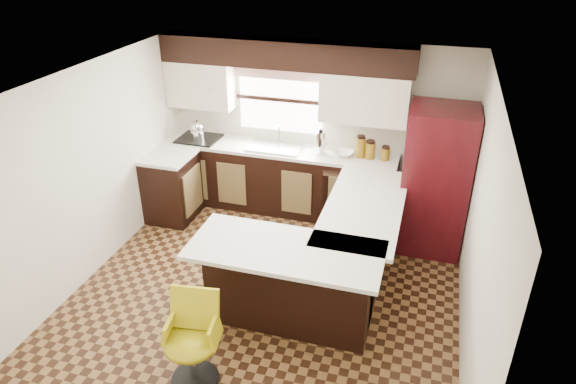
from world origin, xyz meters
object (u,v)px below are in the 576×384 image
(refrigerator, at_px, (436,180))
(bar_chair, at_px, (191,344))
(peninsula_return, at_px, (290,284))
(peninsula_long, at_px, (357,242))

(refrigerator, distance_m, bar_chair, 3.53)
(peninsula_return, xyz_separation_m, refrigerator, (1.31, 1.88, 0.47))
(peninsula_long, xyz_separation_m, bar_chair, (-1.12, -2.02, -0.00))
(peninsula_long, xyz_separation_m, peninsula_return, (-0.53, -0.97, 0.00))
(bar_chair, bearing_deg, peninsula_return, 51.95)
(refrigerator, bearing_deg, peninsula_long, -130.96)
(refrigerator, height_order, bar_chair, refrigerator)
(refrigerator, bearing_deg, peninsula_return, -124.88)
(peninsula_long, height_order, peninsula_return, same)
(peninsula_long, relative_size, bar_chair, 2.17)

